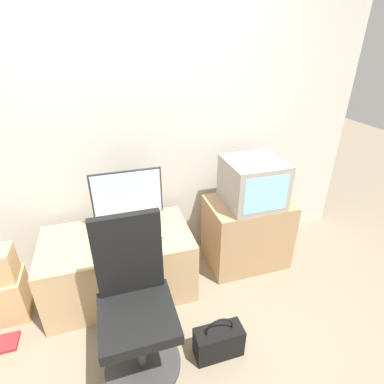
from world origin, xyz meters
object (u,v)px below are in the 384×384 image
handbag (219,341)px  book (1,344)px  mouse (163,236)px  crt_tv (253,183)px  office_chair (136,309)px  cardboard_box_lower (9,297)px  keyboard (133,244)px  main_monitor (128,198)px

handbag → book: bearing=161.0°
mouse → crt_tv: 0.85m
crt_tv → book: 2.18m
office_chair → book: bearing=158.4°
office_chair → handbag: bearing=-14.1°
handbag → book: 1.50m
cardboard_box_lower → handbag: 1.57m
office_chair → keyboard: bearing=84.2°
main_monitor → book: (-0.99, -0.42, -0.77)m
cardboard_box_lower → book: bearing=-98.2°
main_monitor → crt_tv: bearing=-6.1°
book → keyboard: bearing=9.3°
main_monitor → cardboard_box_lower: bearing=-170.9°
cardboard_box_lower → book: 0.32m
keyboard → cardboard_box_lower: 1.00m
keyboard → mouse: bearing=5.7°
mouse → crt_tv: bearing=9.1°
keyboard → mouse: mouse is taller
cardboard_box_lower → office_chair: bearing=-35.7°
mouse → office_chair: (-0.29, -0.55, -0.09)m
main_monitor → book: size_ratio=2.44×
cardboard_box_lower → crt_tv: bearing=1.3°
keyboard → handbag: bearing=-55.7°
book → cardboard_box_lower: bearing=81.8°
mouse → handbag: (0.21, -0.67, -0.43)m
mouse → cardboard_box_lower: size_ratio=0.16×
office_chair → handbag: size_ratio=3.16×
office_chair → cardboard_box_lower: office_chair is taller
crt_tv → office_chair: size_ratio=0.44×
crt_tv → handbag: size_ratio=1.39×
main_monitor → handbag: size_ratio=1.65×
keyboard → mouse: (0.23, 0.02, 0.01)m
mouse → book: mouse is taller
keyboard → handbag: size_ratio=1.02×
main_monitor → office_chair: bearing=-95.1°
office_chair → book: (-0.92, 0.36, -0.44)m
main_monitor → office_chair: size_ratio=0.52×
mouse → office_chair: office_chair is taller
handbag → book: (-1.41, 0.49, -0.10)m
main_monitor → mouse: size_ratio=9.29×
main_monitor → keyboard: bearing=-93.7°
mouse → office_chair: bearing=-117.6°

